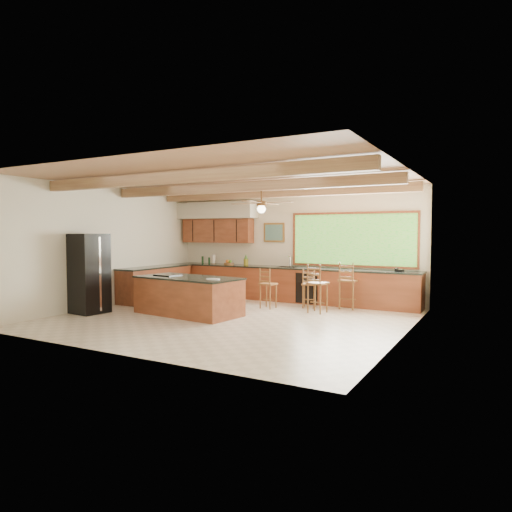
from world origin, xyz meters
The scene contains 9 objects.
ground centered at (0.00, 0.00, 0.00)m, with size 7.20×7.20×0.00m, color beige.
room_shell centered at (-0.17, 0.65, 2.21)m, with size 7.27×6.54×3.02m.
counter_run centered at (-0.82, 2.52, 0.46)m, with size 7.12×3.10×1.24m.
island centered at (-1.10, -0.01, 0.43)m, with size 2.56×1.43×0.87m.
refrigerator centered at (-3.22, -0.94, 0.91)m, with size 0.78×0.76×1.83m.
bar_stool_a centered at (0.10, 1.55, 0.59)m, with size 0.38×0.38×0.99m.
bar_stool_b centered at (0.95, 2.12, 0.57)m, with size 0.43×0.43×0.97m.
bar_stool_c centered at (1.38, 1.54, 0.67)m, with size 0.45×0.45×1.13m.
bar_stool_d centered at (1.84, 2.39, 0.68)m, with size 0.43×0.43×1.15m.
Camera 1 is at (5.16, -8.24, 1.86)m, focal length 32.00 mm.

